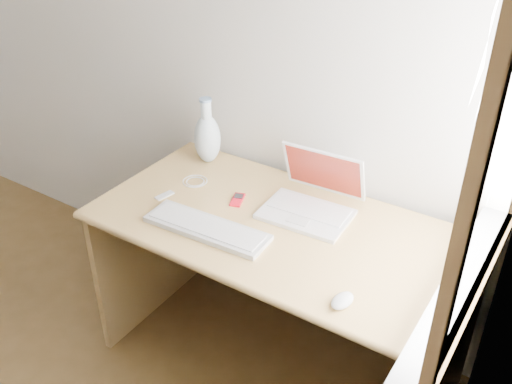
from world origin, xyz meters
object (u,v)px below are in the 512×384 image
Objects in this scene: external_keyboard at (207,228)px; laptop at (312,199)px; desk at (290,258)px; vase at (207,137)px.

laptop is at bearing 48.65° from external_keyboard.
laptop is (0.05, 0.06, 0.26)m from desk.
desk is at bearing 49.15° from external_keyboard.
vase is (-0.51, 0.16, 0.33)m from desk.
laptop is 0.41m from external_keyboard.
external_keyboard is at bearing -127.95° from desk.
desk is 4.13× the size of laptop.
laptop is 0.71× the size of external_keyboard.
external_keyboard is at bearing -53.59° from vase.
laptop reaches higher than external_keyboard.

